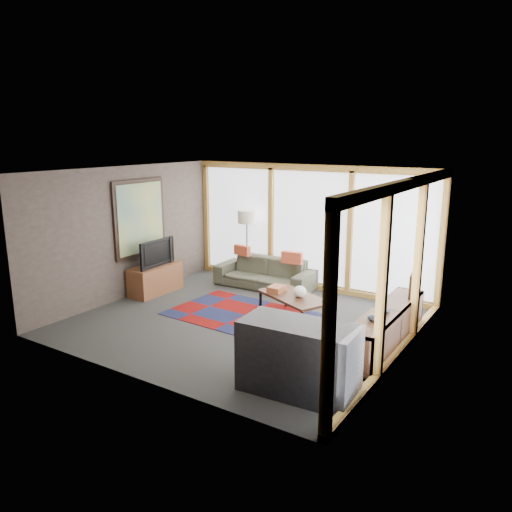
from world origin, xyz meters
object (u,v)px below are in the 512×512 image
Objects in this scene: floor_lamp at (247,246)px; bookshelf at (386,328)px; bar_counter at (298,358)px; sofa at (265,273)px; television at (154,253)px; tv_console at (155,279)px; coffee_table at (294,308)px.

floor_lamp is 0.64× the size of bookshelf.
floor_lamp reaches higher than bar_counter.
sofa is 0.82m from floor_lamp.
bookshelf is 2.02m from bar_counter.
floor_lamp is 1.64× the size of television.
television is 4.85m from bar_counter.
sofa is 4.52m from bar_counter.
television reaches higher than tv_console.
bar_counter is (3.34, -3.85, -0.33)m from floor_lamp.
floor_lamp is (-0.62, 0.24, 0.48)m from sofa.
bookshelf is 2.10× the size of tv_console.
floor_lamp is at bearing 141.82° from coffee_table.
television is 0.66× the size of bar_counter.
coffee_table is at bearing 116.24° from bar_counter.
sofa is 2.29m from tv_console.
bookshelf is at bearing -29.66° from sofa.
tv_console is at bearing 151.44° from bar_counter.
floor_lamp is 1.20× the size of coffee_table.
coffee_table is 1.37× the size of television.
bar_counter is at bearing -49.06° from floor_lamp.
bookshelf is at bearing 72.71° from bar_counter.
bar_counter is at bearing -60.23° from coffee_table.
television reaches higher than coffee_table.
bookshelf is 4.89m from tv_console.
coffee_table is at bearing 3.05° from tv_console.
sofa is 3.60m from bookshelf.
sofa is 2.01m from coffee_table.
bar_counter is (-0.48, -1.95, 0.16)m from bookshelf.
sofa is 1.46× the size of bar_counter.
television is (-1.67, -1.58, 0.55)m from sofa.
floor_lamp is at bearing 59.23° from tv_console.
tv_console is (-3.14, -0.17, 0.07)m from coffee_table.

